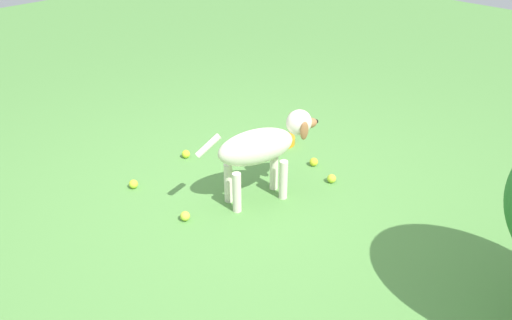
# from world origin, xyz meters

# --- Properties ---
(ground) EXTENTS (14.00, 14.00, 0.00)m
(ground) POSITION_xyz_m (0.00, 0.00, 0.00)
(ground) COLOR #548C42
(dog) EXTENTS (0.40, 0.87, 0.62)m
(dog) POSITION_xyz_m (-0.03, -0.16, 0.41)
(dog) COLOR silver
(dog) RESTS_ON ground
(tennis_ball_0) EXTENTS (0.07, 0.07, 0.07)m
(tennis_ball_0) POSITION_xyz_m (0.15, 0.40, 0.03)
(tennis_ball_0) COLOR #C2E33B
(tennis_ball_0) RESTS_ON ground
(tennis_ball_1) EXTENTS (0.07, 0.07, 0.07)m
(tennis_ball_1) POSITION_xyz_m (0.81, -0.14, 0.03)
(tennis_ball_1) COLOR #C6E12D
(tennis_ball_1) RESTS_ON ground
(tennis_ball_2) EXTENTS (0.07, 0.07, 0.07)m
(tennis_ball_2) POSITION_xyz_m (-0.00, -0.76, 0.03)
(tennis_ball_2) COLOR yellow
(tennis_ball_2) RESTS_ON ground
(tennis_ball_3) EXTENTS (0.07, 0.07, 0.07)m
(tennis_ball_3) POSITION_xyz_m (-0.25, -0.66, 0.03)
(tennis_ball_3) COLOR #C3DE34
(tennis_ball_3) RESTS_ON ground
(tennis_ball_4) EXTENTS (0.07, 0.07, 0.07)m
(tennis_ball_4) POSITION_xyz_m (0.73, 0.42, 0.03)
(tennis_ball_4) COLOR #C1E231
(tennis_ball_4) RESTS_ON ground
(water_bowl) EXTENTS (0.22, 0.22, 0.06)m
(water_bowl) POSITION_xyz_m (0.43, -0.86, 0.03)
(water_bowl) COLOR orange
(water_bowl) RESTS_ON ground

